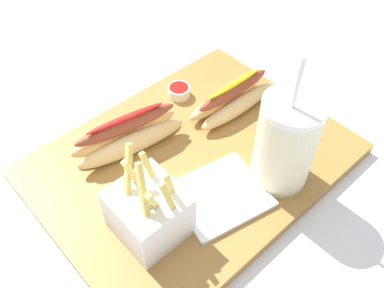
% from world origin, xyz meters
% --- Properties ---
extents(ground_plane, '(2.40, 2.40, 0.02)m').
position_xyz_m(ground_plane, '(0.00, 0.00, -0.01)').
color(ground_plane, silver).
extents(food_tray, '(0.47, 0.36, 0.02)m').
position_xyz_m(food_tray, '(0.00, 0.00, 0.01)').
color(food_tray, olive).
rests_on(food_tray, ground_plane).
extents(soda_cup, '(0.08, 0.08, 0.22)m').
position_xyz_m(soda_cup, '(-0.07, 0.11, 0.09)').
color(soda_cup, beige).
rests_on(soda_cup, food_tray).
extents(fries_basket, '(0.09, 0.09, 0.14)m').
position_xyz_m(fries_basket, '(0.13, 0.06, 0.06)').
color(fries_basket, white).
rests_on(fries_basket, food_tray).
extents(hot_dog_1, '(0.19, 0.09, 0.07)m').
position_xyz_m(hot_dog_1, '(0.06, -0.08, 0.05)').
color(hot_dog_1, '#DBB775').
rests_on(hot_dog_1, food_tray).
extents(hot_dog_2, '(0.17, 0.06, 0.06)m').
position_xyz_m(hot_dog_2, '(-0.13, -0.04, 0.04)').
color(hot_dog_2, '#DBB775').
rests_on(hot_dog_2, food_tray).
extents(ketchup_cup_1, '(0.04, 0.04, 0.02)m').
position_xyz_m(ketchup_cup_1, '(-0.08, -0.12, 0.03)').
color(ketchup_cup_1, white).
rests_on(ketchup_cup_1, food_tray).
extents(napkin_stack, '(0.15, 0.13, 0.01)m').
position_xyz_m(napkin_stack, '(0.02, 0.08, 0.02)').
color(napkin_stack, white).
rests_on(napkin_stack, food_tray).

